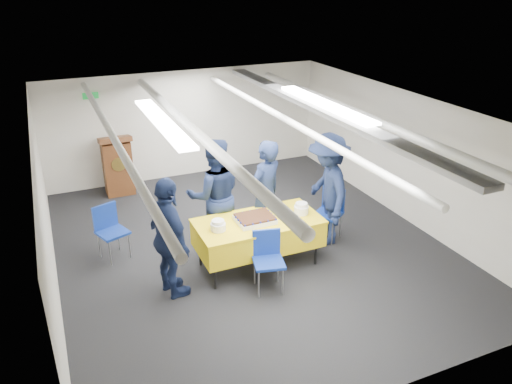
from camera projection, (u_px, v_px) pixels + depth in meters
The scene contains 14 objects.
ground at pixel (250, 245), 8.30m from camera, with size 7.00×7.00×0.00m, color black.
room_shell at pixel (245, 133), 7.94m from camera, with size 6.00×7.00×2.30m.
serving_table at pixel (258, 233), 7.54m from camera, with size 1.89×0.93×0.77m.
sheet_cake at pixel (255, 219), 7.40m from camera, with size 0.56×0.44×0.10m.
plate_stack_left at pixel (218, 226), 7.14m from camera, with size 0.22×0.22×0.16m.
plate_stack_right at pixel (301, 209), 7.63m from camera, with size 0.22×0.22×0.18m.
podium at pixel (117, 165), 10.02m from camera, with size 0.62×0.53×1.25m.
chair_near at pixel (268, 254), 7.02m from camera, with size 0.51×0.51×0.87m.
chair_right at pixel (330, 208), 8.39m from camera, with size 0.58×0.58×0.87m.
chair_left at pixel (109, 226), 7.79m from camera, with size 0.54×0.54×0.87m.
sailor_a at pixel (265, 195), 7.95m from camera, with size 0.66×0.44×1.82m, color #0E1733.
sailor_b at pixel (215, 196), 7.87m from camera, with size 0.91×0.71×1.87m, color #0E1733.
sailor_c at pixel (170, 239), 6.72m from camera, with size 1.03×0.43×1.76m, color #0E1733.
sailor_d at pixel (327, 190), 8.07m from camera, with size 1.21×0.70×1.88m, color #0E1733.
Camera 1 is at (-2.78, -6.66, 4.19)m, focal length 35.00 mm.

